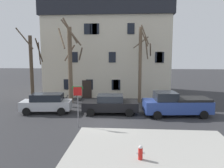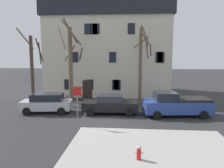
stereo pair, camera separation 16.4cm
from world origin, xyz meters
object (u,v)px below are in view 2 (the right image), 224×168
at_px(bicycle_leaning, 75,97).
at_px(tree_bare_far, 141,62).
at_px(car_black_sedan, 110,104).
at_px(tree_bare_near, 32,67).
at_px(building_main, 109,49).
at_px(tree_bare_mid, 71,61).
at_px(pickup_truck_blue, 176,104).
at_px(street_sign_pole, 77,99).
at_px(car_silver_wagon, 47,103).
at_px(fire_hydrant, 139,152).

bearing_deg(bicycle_leaning, tree_bare_far, -1.92).
xyz_separation_m(tree_bare_far, car_black_sedan, (-2.83, -4.83, -3.48)).
xyz_separation_m(tree_bare_near, car_black_sedan, (8.72, -4.08, -3.01)).
relative_size(building_main, car_black_sedan, 3.22).
bearing_deg(building_main, bicycle_leaning, -118.40).
relative_size(tree_bare_near, bicycle_leaning, 4.53).
bearing_deg(tree_bare_mid, building_main, 64.16).
xyz_separation_m(building_main, bicycle_leaning, (-3.26, -6.03, -5.44)).
bearing_deg(pickup_truck_blue, street_sign_pole, -154.34).
height_order(tree_bare_near, tree_bare_mid, tree_bare_mid).
height_order(tree_bare_near, tree_bare_far, tree_bare_far).
xyz_separation_m(tree_bare_near, tree_bare_far, (11.55, 0.75, 0.48)).
height_order(car_silver_wagon, street_sign_pole, street_sign_pole).
height_order(pickup_truck_blue, fire_hydrant, pickup_truck_blue).
bearing_deg(bicycle_leaning, car_black_sedan, -48.75).
relative_size(tree_bare_mid, fire_hydrant, 12.25).
xyz_separation_m(building_main, car_black_sedan, (1.19, -11.10, -4.97)).
bearing_deg(car_black_sedan, tree_bare_far, 59.65).
bearing_deg(pickup_truck_blue, fire_hydrant, -111.63).
height_order(car_black_sedan, bicycle_leaning, car_black_sedan).
relative_size(tree_bare_mid, bicycle_leaning, 5.06).
xyz_separation_m(building_main, fire_hydrant, (3.41, -19.90, -5.32)).
distance_m(building_main, tree_bare_mid, 7.87).
distance_m(tree_bare_near, street_sign_pole, 10.57).
height_order(tree_bare_near, car_silver_wagon, tree_bare_near).
bearing_deg(car_black_sedan, fire_hydrant, -75.86).
height_order(tree_bare_far, fire_hydrant, tree_bare_far).
height_order(tree_bare_near, fire_hydrant, tree_bare_near).
height_order(building_main, tree_bare_mid, building_main).
bearing_deg(street_sign_pole, tree_bare_far, 61.02).
height_order(tree_bare_far, street_sign_pole, tree_bare_far).
distance_m(tree_bare_near, tree_bare_mid, 4.19).
height_order(tree_bare_mid, pickup_truck_blue, tree_bare_mid).
xyz_separation_m(pickup_truck_blue, fire_hydrant, (-3.41, -8.59, -0.49)).
height_order(car_silver_wagon, car_black_sedan, car_silver_wagon).
height_order(tree_bare_near, car_black_sedan, tree_bare_near).
relative_size(car_black_sedan, street_sign_pole, 1.65).
bearing_deg(pickup_truck_blue, bicycle_leaning, 152.35).
relative_size(tree_bare_near, car_silver_wagon, 1.75).
relative_size(car_silver_wagon, pickup_truck_blue, 0.78).
distance_m(fire_hydrant, bicycle_leaning, 15.39).
xyz_separation_m(car_silver_wagon, street_sign_pole, (3.67, -3.69, 1.16)).
relative_size(tree_bare_near, car_black_sedan, 1.61).
xyz_separation_m(car_black_sedan, fire_hydrant, (2.22, -8.80, -0.35)).
distance_m(building_main, tree_bare_far, 7.59).
distance_m(tree_bare_near, bicycle_leaning, 5.60).
relative_size(pickup_truck_blue, street_sign_pole, 1.95).
bearing_deg(car_black_sedan, tree_bare_near, 154.92).
distance_m(pickup_truck_blue, bicycle_leaning, 11.39).
bearing_deg(building_main, street_sign_pole, -93.05).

